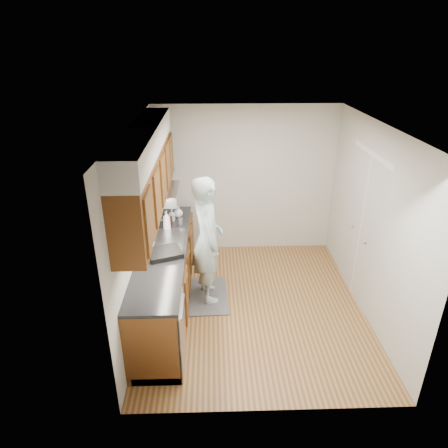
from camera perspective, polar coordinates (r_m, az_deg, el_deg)
name	(u,v)px	position (r m, az deg, el deg)	size (l,w,h in m)	color
floor	(253,305)	(5.75, 4.15, -11.51)	(3.50, 3.50, 0.00)	#9E6C3C
ceiling	(260,126)	(4.71, 5.10, 13.75)	(3.50, 3.50, 0.00)	white
wall_left	(138,227)	(5.16, -12.21, -0.37)	(0.02, 3.50, 2.50)	#BAB9AF
wall_right	(372,223)	(5.47, 20.38, 0.07)	(0.02, 3.50, 2.50)	#BAB9AF
wall_back	(245,181)	(6.72, 3.02, 6.20)	(3.00, 0.02, 2.50)	#BAB9AF
counter	(165,277)	(5.48, -8.38, -7.55)	(0.64, 2.80, 1.30)	brown
upper_cabinets	(147,172)	(4.92, -10.92, 7.25)	(0.47, 2.80, 1.21)	brown
closet_door	(361,229)	(5.81, 18.93, -0.70)	(0.02, 1.22, 2.05)	silver
floor_mat	(208,296)	(5.91, -2.25, -10.18)	(0.55, 0.94, 0.02)	#57575A
person	(207,232)	(5.38, -2.43, -1.15)	(0.72, 0.48, 2.05)	#A4C1C7
soap_bottle_a	(167,220)	(5.69, -8.19, 0.53)	(0.11, 0.11, 0.28)	silver
soap_bottle_b	(172,215)	(5.98, -7.45, 1.28)	(0.08, 0.08, 0.17)	silver
soap_bottle_c	(178,212)	(6.09, -6.54, 1.78)	(0.14, 0.14, 0.17)	silver
soda_can	(170,220)	(5.87, -7.75, 0.51)	(0.07, 0.07, 0.13)	#9F271B
steel_can	(181,222)	(5.81, -6.23, 0.30)	(0.07, 0.07, 0.12)	#A5A5AA
dish_rack	(165,253)	(5.06, -8.49, -4.13)	(0.41, 0.34, 0.06)	black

